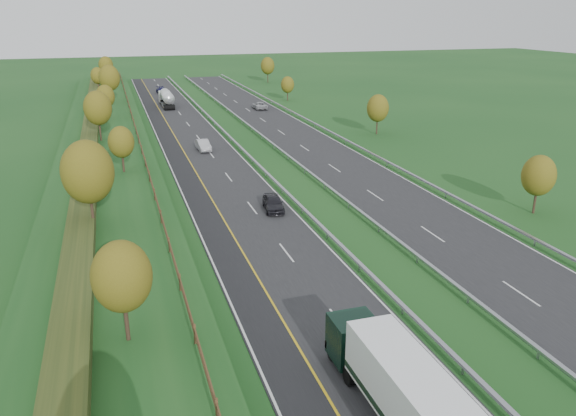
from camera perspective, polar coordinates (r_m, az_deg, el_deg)
name	(u,v)px	position (r m, az deg, el deg)	size (l,w,h in m)	color
ground	(265,158)	(78.42, -2.40, 5.10)	(400.00, 400.00, 0.00)	#184419
near_carriageway	(202,154)	(81.60, -8.78, 5.47)	(10.50, 200.00, 0.04)	black
far_carriageway	(310,146)	(85.52, 2.25, 6.31)	(10.50, 200.00, 0.04)	black
hard_shoulder	(175,156)	(81.15, -11.40, 5.24)	(3.00, 200.00, 0.04)	black
lane_markings	(245,151)	(82.63, -4.36, 5.83)	(26.75, 200.00, 0.01)	silver
embankment_left	(106,154)	(80.55, -18.01, 5.28)	(12.00, 200.00, 2.00)	#184419
hedge_left	(89,143)	(80.28, -19.55, 6.20)	(2.20, 180.00, 1.10)	#233314
fence_left	(139,140)	(79.83, -14.90, 6.73)	(0.12, 189.06, 1.20)	#422B19
median_barrier_near	(240,147)	(82.47, -4.87, 6.19)	(0.32, 200.00, 0.71)	#93969B
median_barrier_far	(274,145)	(83.69, -1.44, 6.45)	(0.32, 200.00, 0.71)	#93969B
outer_barrier_far	(346,140)	(87.47, 5.87, 6.92)	(0.32, 200.00, 0.71)	#93969B
trees_left	(104,118)	(76.18, -18.14, 8.64)	(6.64, 164.30, 7.66)	#2D2116
trees_far	(324,90)	(116.32, 3.67, 11.87)	(8.45, 118.60, 7.12)	#2D2116
box_lorry	(419,411)	(27.34, 13.15, -19.48)	(2.58, 16.28, 4.06)	black
road_tanker	(167,98)	(124.77, -12.24, 10.88)	(2.40, 11.22, 3.46)	silver
car_dark_near	(273,203)	(57.26, -1.51, 0.56)	(1.87, 4.65, 1.58)	black
car_silver_mid	(203,145)	(83.44, -8.62, 6.34)	(1.63, 4.68, 1.54)	#A5A5AA
car_small_far	(161,90)	(145.52, -12.74, 11.58)	(2.15, 5.29, 1.54)	#171544
car_oncoming	(260,105)	(118.99, -2.90, 10.37)	(2.46, 5.34, 1.48)	#AFAFB4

